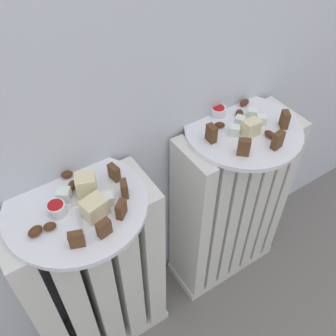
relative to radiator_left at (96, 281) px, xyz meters
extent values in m
cube|color=silver|center=(0.00, 0.00, -0.28)|extent=(0.35, 0.15, 0.03)
cube|color=silver|center=(-0.14, 0.00, 0.02)|extent=(0.05, 0.15, 0.57)
cube|color=silver|center=(-0.07, 0.00, 0.02)|extent=(0.05, 0.15, 0.57)
cube|color=silver|center=(0.00, 0.00, 0.02)|extent=(0.05, 0.15, 0.57)
cube|color=silver|center=(0.07, 0.00, 0.02)|extent=(0.05, 0.15, 0.57)
cube|color=silver|center=(0.14, 0.00, 0.02)|extent=(0.05, 0.15, 0.57)
cube|color=silver|center=(0.44, 0.00, -0.28)|extent=(0.35, 0.15, 0.03)
cube|color=silver|center=(0.29, 0.00, 0.02)|extent=(0.04, 0.15, 0.57)
cube|color=silver|center=(0.34, 0.00, 0.02)|extent=(0.04, 0.15, 0.57)
cube|color=silver|center=(0.39, 0.00, 0.02)|extent=(0.04, 0.15, 0.57)
cube|color=silver|center=(0.44, 0.00, 0.02)|extent=(0.04, 0.15, 0.57)
cube|color=silver|center=(0.49, 0.00, 0.02)|extent=(0.04, 0.15, 0.57)
cube|color=silver|center=(0.54, 0.00, 0.02)|extent=(0.04, 0.15, 0.57)
cube|color=silver|center=(0.59, 0.00, 0.02)|extent=(0.04, 0.15, 0.57)
cylinder|color=white|center=(0.00, 0.00, 0.31)|extent=(0.29, 0.29, 0.01)
cylinder|color=white|center=(0.44, 0.00, 0.31)|extent=(0.29, 0.29, 0.01)
cube|color=#56351E|center=(-0.03, -0.09, 0.33)|extent=(0.03, 0.02, 0.04)
cube|color=#56351E|center=(0.02, -0.10, 0.33)|extent=(0.03, 0.02, 0.04)
cube|color=#56351E|center=(0.06, -0.08, 0.33)|extent=(0.03, 0.03, 0.04)
cube|color=#56351E|center=(0.09, -0.03, 0.33)|extent=(0.02, 0.03, 0.04)
cube|color=#56351E|center=(0.10, 0.02, 0.33)|extent=(0.02, 0.03, 0.04)
cube|color=beige|center=(0.02, -0.05, 0.33)|extent=(0.05, 0.05, 0.04)
cube|color=beige|center=(0.03, 0.01, 0.34)|extent=(0.05, 0.05, 0.05)
cube|color=white|center=(0.06, -0.03, 0.33)|extent=(0.03, 0.03, 0.02)
cube|color=white|center=(-0.01, 0.02, 0.33)|extent=(0.04, 0.04, 0.03)
ellipsoid|color=#4C2814|center=(0.01, 0.04, 0.32)|extent=(0.03, 0.03, 0.02)
ellipsoid|color=#4C2814|center=(-0.06, -0.03, 0.32)|extent=(0.03, 0.02, 0.02)
ellipsoid|color=#4C2814|center=(-0.09, -0.03, 0.32)|extent=(0.03, 0.03, 0.02)
ellipsoid|color=#4C2814|center=(0.02, 0.08, 0.32)|extent=(0.03, 0.02, 0.01)
cylinder|color=white|center=(-0.04, 0.00, 0.33)|extent=(0.04, 0.04, 0.02)
cylinder|color=#B21419|center=(-0.04, 0.00, 0.33)|extent=(0.03, 0.03, 0.01)
cube|color=#56351E|center=(0.35, 0.01, 0.34)|extent=(0.02, 0.03, 0.04)
cube|color=#56351E|center=(0.38, -0.07, 0.34)|extent=(0.03, 0.03, 0.04)
cube|color=#56351E|center=(0.46, -0.10, 0.34)|extent=(0.03, 0.02, 0.04)
cube|color=#56351E|center=(0.53, -0.05, 0.34)|extent=(0.03, 0.03, 0.04)
cube|color=beige|center=(0.44, -0.03, 0.33)|extent=(0.04, 0.03, 0.04)
cube|color=white|center=(0.49, 0.02, 0.32)|extent=(0.03, 0.03, 0.02)
cube|color=white|center=(0.44, 0.01, 0.33)|extent=(0.03, 0.03, 0.02)
cube|color=white|center=(0.49, -0.01, 0.33)|extent=(0.03, 0.03, 0.02)
cube|color=white|center=(0.41, -0.01, 0.33)|extent=(0.03, 0.03, 0.02)
ellipsoid|color=#4C2814|center=(0.47, 0.04, 0.32)|extent=(0.03, 0.03, 0.02)
ellipsoid|color=#4C2814|center=(0.39, 0.03, 0.32)|extent=(0.03, 0.03, 0.02)
ellipsoid|color=#4C2814|center=(0.47, -0.06, 0.32)|extent=(0.02, 0.03, 0.02)
ellipsoid|color=#4C2814|center=(0.51, 0.07, 0.32)|extent=(0.03, 0.02, 0.02)
cylinder|color=white|center=(0.42, 0.08, 0.32)|extent=(0.04, 0.04, 0.02)
cylinder|color=#B21419|center=(0.42, 0.08, 0.33)|extent=(0.03, 0.03, 0.01)
cube|color=silver|center=(-0.01, -0.05, 0.32)|extent=(0.02, 0.07, 0.00)
cube|color=silver|center=(0.00, 0.00, 0.32)|extent=(0.02, 0.03, 0.00)
camera|label=1|loc=(-0.11, -0.51, 0.90)|focal=40.15mm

